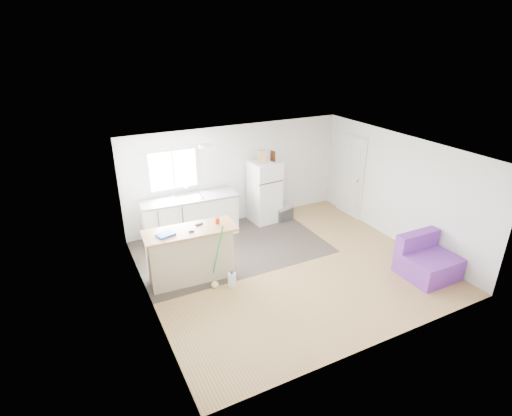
% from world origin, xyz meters
% --- Properties ---
extents(room, '(5.51, 5.01, 2.41)m').
position_xyz_m(room, '(0.00, 0.00, 1.20)').
color(room, olive).
rests_on(room, ground).
extents(vinyl_zone, '(4.05, 2.50, 0.00)m').
position_xyz_m(vinyl_zone, '(-0.73, 1.25, 0.00)').
color(vinyl_zone, '#322B26').
rests_on(vinyl_zone, floor).
extents(window, '(1.18, 0.06, 0.98)m').
position_xyz_m(window, '(-1.55, 2.49, 1.55)').
color(window, white).
rests_on(window, back_wall).
extents(interior_door, '(0.11, 0.92, 2.10)m').
position_xyz_m(interior_door, '(2.72, 1.55, 1.02)').
color(interior_door, white).
rests_on(interior_door, right_wall).
extents(ceiling_fixture, '(0.30, 0.30, 0.07)m').
position_xyz_m(ceiling_fixture, '(-1.20, 1.20, 2.36)').
color(ceiling_fixture, white).
rests_on(ceiling_fixture, ceiling).
extents(kitchen_cabinets, '(2.21, 0.79, 1.26)m').
position_xyz_m(kitchen_cabinets, '(-1.33, 2.16, 0.50)').
color(kitchen_cabinets, white).
rests_on(kitchen_cabinets, floor).
extents(peninsula, '(1.73, 0.74, 1.04)m').
position_xyz_m(peninsula, '(-1.88, 0.48, 0.53)').
color(peninsula, '#C8B090').
rests_on(peninsula, floor).
extents(refrigerator, '(0.72, 0.69, 1.53)m').
position_xyz_m(refrigerator, '(0.59, 2.17, 0.76)').
color(refrigerator, white).
rests_on(refrigerator, floor).
extents(cooler, '(0.55, 0.45, 0.37)m').
position_xyz_m(cooler, '(1.03, 2.00, 0.19)').
color(cooler, '#323235').
rests_on(cooler, floor).
extents(purple_seat, '(0.97, 0.91, 0.79)m').
position_xyz_m(purple_seat, '(2.22, -1.44, 0.29)').
color(purple_seat, purple).
rests_on(purple_seat, floor).
extents(cleaner_jug, '(0.17, 0.15, 0.32)m').
position_xyz_m(cleaner_jug, '(-1.30, -0.11, 0.14)').
color(cleaner_jug, white).
rests_on(cleaner_jug, floor).
extents(mop, '(0.29, 0.33, 1.25)m').
position_xyz_m(mop, '(-1.57, 0.02, 0.23)').
color(mop, green).
rests_on(mop, floor).
extents(red_cup, '(0.09, 0.09, 0.12)m').
position_xyz_m(red_cup, '(-1.31, 0.48, 1.10)').
color(red_cup, red).
rests_on(red_cup, peninsula).
extents(blue_tray, '(0.35, 0.30, 0.04)m').
position_xyz_m(blue_tray, '(-2.31, 0.45, 1.06)').
color(blue_tray, blue).
rests_on(blue_tray, peninsula).
extents(tool_a, '(0.15, 0.07, 0.03)m').
position_xyz_m(tool_a, '(-1.64, 0.59, 1.06)').
color(tool_a, black).
rests_on(tool_a, peninsula).
extents(tool_b, '(0.11, 0.08, 0.03)m').
position_xyz_m(tool_b, '(-1.86, 0.37, 1.05)').
color(tool_b, black).
rests_on(tool_b, peninsula).
extents(cardboard_box, '(0.22, 0.16, 0.30)m').
position_xyz_m(cardboard_box, '(0.48, 2.12, 1.68)').
color(cardboard_box, tan).
rests_on(cardboard_box, refrigerator).
extents(bottle_left, '(0.08, 0.08, 0.25)m').
position_xyz_m(bottle_left, '(0.78, 2.08, 1.65)').
color(bottle_left, '#361809').
rests_on(bottle_left, refrigerator).
extents(bottle_right, '(0.09, 0.09, 0.25)m').
position_xyz_m(bottle_right, '(0.78, 2.17, 1.65)').
color(bottle_right, '#361809').
rests_on(bottle_right, refrigerator).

